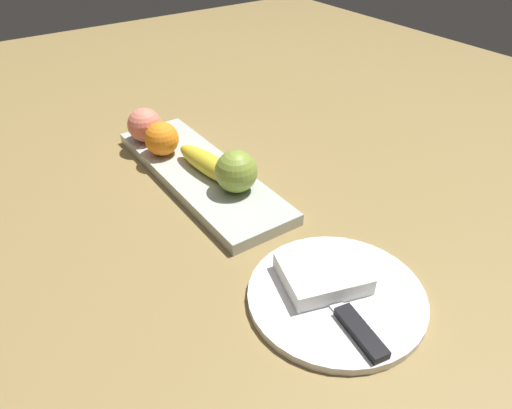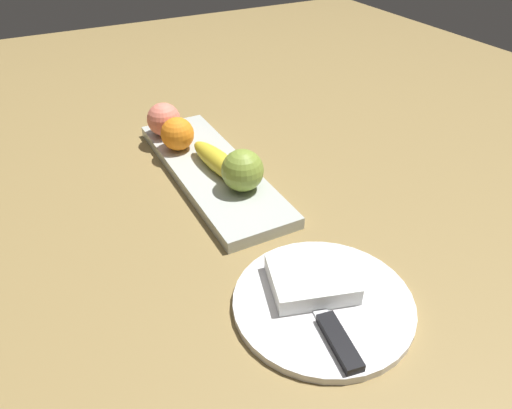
{
  "view_description": "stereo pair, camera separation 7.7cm",
  "coord_description": "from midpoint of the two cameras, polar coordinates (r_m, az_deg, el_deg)",
  "views": [
    {
      "loc": [
        -0.72,
        0.36,
        0.5
      ],
      "look_at": [
        -0.2,
        0.0,
        0.05
      ],
      "focal_mm": 33.32,
      "sensor_mm": 36.0,
      "label": 1
    },
    {
      "loc": [
        -0.76,
        0.3,
        0.5
      ],
      "look_at": [
        -0.2,
        0.0,
        0.05
      ],
      "focal_mm": 33.32,
      "sensor_mm": 36.0,
      "label": 2
    }
  ],
  "objects": [
    {
      "name": "orange_near_apple",
      "position": [
        0.99,
        -13.49,
        7.62
      ],
      "size": [
        0.07,
        0.07,
        0.07
      ],
      "primitive_type": "sphere",
      "color": "orange",
      "rests_on": "fruit_tray"
    },
    {
      "name": "dinner_plate",
      "position": [
        0.69,
        6.24,
        -11.11
      ],
      "size": [
        0.25,
        0.25,
        0.01
      ],
      "primitive_type": "cylinder",
      "color": "white",
      "rests_on": "ground_plane"
    },
    {
      "name": "folded_napkin",
      "position": [
        0.69,
        4.64,
        -8.45
      ],
      "size": [
        0.13,
        0.14,
        0.03
      ],
      "primitive_type": "cube",
      "rotation": [
        0.0,
        0.0,
        -0.29
      ],
      "color": "white",
      "rests_on": "dinner_plate"
    },
    {
      "name": "ground_plane",
      "position": [
        0.95,
        -9.2,
        3.18
      ],
      "size": [
        2.4,
        2.4,
        0.0
      ],
      "primitive_type": "plane",
      "color": "olive"
    },
    {
      "name": "banana",
      "position": [
        0.91,
        -7.95,
        4.61
      ],
      "size": [
        0.19,
        0.06,
        0.04
      ],
      "primitive_type": "ellipsoid",
      "rotation": [
        0.0,
        0.0,
        3.27
      ],
      "color": "gold",
      "rests_on": "fruit_tray"
    },
    {
      "name": "fruit_tray",
      "position": [
        0.94,
        -9.2,
        3.52
      ],
      "size": [
        0.46,
        0.14,
        0.02
      ],
      "primitive_type": "cube",
      "color": "#B6BCB5",
      "rests_on": "ground_plane"
    },
    {
      "name": "knife",
      "position": [
        0.64,
        8.2,
        -14.23
      ],
      "size": [
        0.18,
        0.05,
        0.01
      ],
      "rotation": [
        0.0,
        0.0,
        -0.17
      ],
      "color": "silver",
      "rests_on": "dinner_plate"
    },
    {
      "name": "apple",
      "position": [
        0.85,
        -5.02,
        3.89
      ],
      "size": [
        0.08,
        0.08,
        0.08
      ],
      "primitive_type": "sphere",
      "color": "olive",
      "rests_on": "fruit_tray"
    },
    {
      "name": "peach",
      "position": [
        1.05,
        -15.33,
        9.14
      ],
      "size": [
        0.07,
        0.07,
        0.07
      ],
      "primitive_type": "sphere",
      "color": "#EC7B66",
      "rests_on": "fruit_tray"
    }
  ]
}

